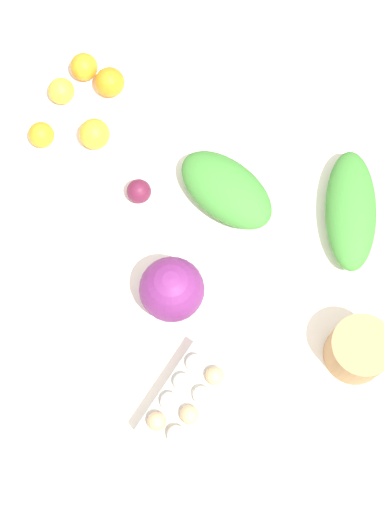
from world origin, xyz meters
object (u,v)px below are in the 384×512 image
orange_0 (41,135)px  orange_3 (95,134)px  paper_bag (358,350)px  beet_root (139,191)px  greens_bunch_beet_tops (351,210)px  orange_2 (61,91)px  greens_bunch_dandelion (225,189)px  orange_1 (84,67)px  orange_4 (110,82)px  cabbage_purple (172,289)px  egg_carton (186,400)px

orange_0 → orange_3: bearing=-153.3°
paper_bag → beet_root: size_ratio=2.30×
greens_bunch_beet_tops → orange_3: bearing=8.8°
orange_2 → beet_root: bearing=153.5°
paper_bag → beet_root: (0.66, -0.13, -0.03)m
greens_bunch_dandelion → orange_0: bearing=8.4°
beet_root → orange_1: bearing=-39.6°
paper_bag → orange_3: size_ratio=1.80×
beet_root → orange_2: orange_2 is taller
greens_bunch_dandelion → orange_4: (0.42, -0.15, -0.01)m
cabbage_purple → orange_4: 0.63m
orange_4 → egg_carton: bearing=131.0°
orange_4 → orange_0: bearing=69.2°
egg_carton → orange_4: 0.88m
cabbage_purple → orange_0: (0.51, -0.23, -0.04)m
orange_1 → greens_bunch_beet_tops: bearing=175.6°
paper_bag → orange_4: (0.88, -0.38, -0.02)m
orange_3 → orange_4: (0.04, -0.16, -0.00)m
cabbage_purple → greens_bunch_dandelion: size_ratio=0.57×
greens_bunch_beet_tops → orange_1: size_ratio=4.35×
greens_bunch_dandelion → orange_2: bearing=-7.0°
beet_root → orange_1: size_ratio=0.85×
orange_3 → orange_4: bearing=-74.9°
egg_carton → orange_4: (0.58, -0.67, -0.00)m
beet_root → orange_3: bearing=-26.1°
orange_2 → orange_4: (-0.11, -0.08, 0.00)m
greens_bunch_dandelion → paper_bag: bearing=153.4°
greens_bunch_beet_tops → orange_2: greens_bunch_beet_tops is taller
orange_1 → beet_root: bearing=140.4°
orange_3 → orange_4: 0.16m
orange_2 → orange_3: orange_3 is taller
beet_root → egg_carton: bearing=130.2°
orange_3 → orange_4: size_ratio=1.02×
cabbage_purple → orange_3: bearing=-37.4°
egg_carton → greens_bunch_dandelion: (0.16, -0.52, 0.01)m
greens_bunch_beet_tops → orange_2: 0.83m
cabbage_purple → orange_1: 0.70m
cabbage_purple → orange_2: bearing=-34.8°
greens_bunch_beet_tops → orange_0: bearing=11.8°
paper_bag → orange_2: paper_bag is taller
cabbage_purple → orange_1: bearing=-41.9°
orange_1 → orange_3: bearing=127.7°
paper_bag → orange_0: paper_bag is taller
beet_root → orange_0: (0.31, -0.03, 0.00)m
orange_0 → orange_4: size_ratio=0.86×
egg_carton → greens_bunch_beet_tops: (-0.15, -0.61, 0.00)m
greens_bunch_beet_tops → beet_root: size_ratio=5.15×
cabbage_purple → orange_0: bearing=-24.3°
egg_carton → orange_0: 0.80m
greens_bunch_dandelion → orange_3: 0.38m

